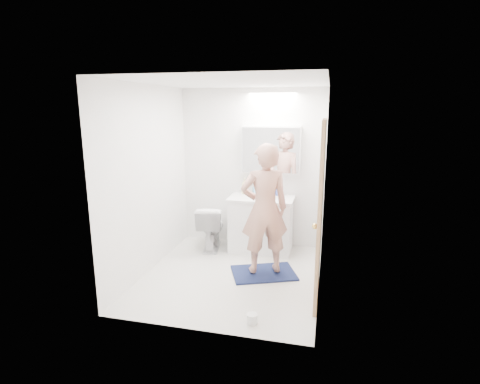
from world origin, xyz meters
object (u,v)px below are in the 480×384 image
(medicine_cabinet, at_px, (271,150))
(toothbrush_cup, at_px, (277,193))
(soap_bottle_a, at_px, (244,186))
(toilet, at_px, (211,227))
(person, at_px, (265,209))
(toilet_paper_roll, at_px, (252,319))
(vanity_cabinet, at_px, (261,225))
(soap_bottle_b, at_px, (256,189))

(medicine_cabinet, xyz_separation_m, toothbrush_cup, (0.12, -0.05, -0.63))
(soap_bottle_a, bearing_deg, toilet, -149.96)
(toothbrush_cup, bearing_deg, soap_bottle_a, -178.87)
(medicine_cabinet, distance_m, person, 1.21)
(toothbrush_cup, height_order, toilet_paper_roll, toothbrush_cup)
(toilet, height_order, toilet_paper_roll, toilet)
(vanity_cabinet, relative_size, medicine_cabinet, 1.02)
(soap_bottle_b, relative_size, toothbrush_cup, 1.58)
(vanity_cabinet, bearing_deg, soap_bottle_a, 153.03)
(medicine_cabinet, relative_size, toothbrush_cup, 8.82)
(toilet, bearing_deg, toothbrush_cup, -173.37)
(toilet, height_order, toothbrush_cup, toothbrush_cup)
(toilet, relative_size, soap_bottle_a, 2.83)
(soap_bottle_a, distance_m, toilet_paper_roll, 2.37)
(soap_bottle_a, bearing_deg, medicine_cabinet, 8.76)
(medicine_cabinet, distance_m, soap_bottle_a, 0.68)
(vanity_cabinet, distance_m, soap_bottle_a, 0.64)
(toilet, relative_size, toothbrush_cup, 6.83)
(medicine_cabinet, height_order, soap_bottle_b, medicine_cabinet)
(toilet, xyz_separation_m, toilet_paper_roll, (1.02, -1.86, -0.29))
(person, bearing_deg, toilet_paper_roll, 71.96)
(vanity_cabinet, distance_m, toilet_paper_roll, 2.02)
(toilet, relative_size, toilet_paper_roll, 6.20)
(medicine_cabinet, xyz_separation_m, soap_bottle_a, (-0.39, -0.06, -0.56))
(vanity_cabinet, relative_size, toilet, 1.32)
(medicine_cabinet, height_order, soap_bottle_a, medicine_cabinet)
(soap_bottle_b, height_order, toothbrush_cup, soap_bottle_b)
(soap_bottle_b, distance_m, toilet_paper_roll, 2.35)
(person, distance_m, soap_bottle_a, 1.09)
(soap_bottle_a, bearing_deg, soap_bottle_b, 10.06)
(soap_bottle_b, bearing_deg, medicine_cabinet, 7.76)
(vanity_cabinet, bearing_deg, toilet, -171.32)
(soap_bottle_a, xyz_separation_m, toilet_paper_roll, (0.56, -2.12, -0.89))
(toilet, height_order, soap_bottle_b, soap_bottle_b)
(medicine_cabinet, bearing_deg, toilet, -159.02)
(toothbrush_cup, bearing_deg, vanity_cabinet, -143.21)
(toilet, xyz_separation_m, soap_bottle_a, (0.46, 0.27, 0.60))
(vanity_cabinet, bearing_deg, toilet_paper_roll, -82.24)
(vanity_cabinet, xyz_separation_m, toilet, (-0.75, -0.11, -0.05))
(toilet, xyz_separation_m, soap_bottle_b, (0.63, 0.30, 0.56))
(soap_bottle_a, height_order, soap_bottle_b, soap_bottle_a)
(soap_bottle_a, relative_size, toothbrush_cup, 2.41)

